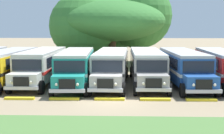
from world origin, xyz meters
TOP-DOWN VIEW (x-y plane):
  - ground_plane at (0.00, 0.00)m, footprint 220.00×220.00m
  - parked_bus_slot_1 at (-9.02, 5.95)m, footprint 2.93×10.87m
  - parked_bus_slot_2 at (-6.20, 6.62)m, footprint 2.69×10.84m
  - parked_bus_slot_3 at (-3.08, 5.81)m, footprint 3.06×10.89m
  - parked_bus_slot_4 at (-0.08, 6.08)m, footprint 3.03×10.89m
  - parked_bus_slot_5 at (2.94, 6.32)m, footprint 2.72×10.84m
  - parked_bus_slot_6 at (5.98, 5.94)m, footprint 3.09×10.89m
  - parked_bus_slot_7 at (9.23, 6.09)m, footprint 2.88×10.86m
  - curb_wheelstop_2 at (-6.07, 0.06)m, footprint 2.00×0.36m
  - curb_wheelstop_3 at (-3.03, 0.06)m, footprint 2.00×0.36m
  - curb_wheelstop_4 at (0.00, 0.06)m, footprint 2.00×0.36m
  - curb_wheelstop_5 at (3.03, 0.06)m, footprint 2.00×0.36m
  - curb_wheelstop_6 at (6.07, 0.06)m, footprint 2.00×0.36m
  - broad_shade_tree at (-0.38, 20.32)m, footprint 15.49×14.75m

SIDE VIEW (x-z plane):
  - ground_plane at x=0.00m, z-range 0.00..0.00m
  - curb_wheelstop_2 at x=-6.07m, z-range 0.00..0.15m
  - curb_wheelstop_3 at x=-3.03m, z-range 0.00..0.15m
  - curb_wheelstop_4 at x=0.00m, z-range 0.00..0.15m
  - curb_wheelstop_5 at x=3.03m, z-range 0.00..0.15m
  - curb_wheelstop_6 at x=6.07m, z-range 0.00..0.15m
  - parked_bus_slot_1 at x=-9.02m, z-range 0.17..2.99m
  - parked_bus_slot_2 at x=-6.20m, z-range 0.17..2.99m
  - parked_bus_slot_3 at x=-3.08m, z-range 0.17..2.99m
  - parked_bus_slot_4 at x=-0.08m, z-range 0.17..2.99m
  - parked_bus_slot_5 at x=2.94m, z-range 0.17..2.99m
  - parked_bus_slot_6 at x=5.98m, z-range 0.17..2.99m
  - parked_bus_slot_7 at x=9.23m, z-range 0.17..2.99m
  - broad_shade_tree at x=-0.38m, z-range 0.32..10.93m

